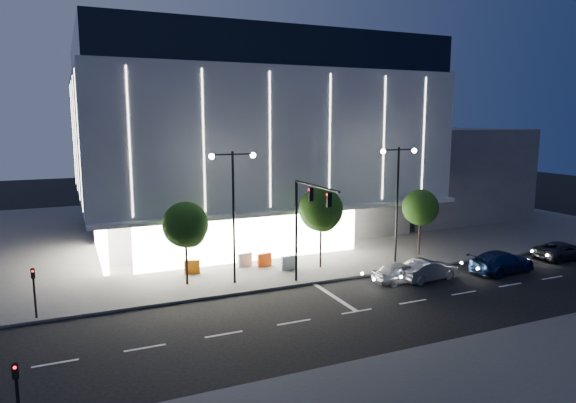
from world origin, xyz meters
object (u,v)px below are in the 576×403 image
Objects in this scene: traffic_mast at (306,214)px; car_fourth at (563,250)px; car_third at (502,262)px; street_lamp_west at (233,198)px; barrier_b at (245,260)px; ped_signal_far at (34,288)px; street_lamp_east at (398,187)px; ped_signal_near at (17,393)px; tree_right at (420,209)px; car_second at (428,270)px; tree_left at (186,227)px; tree_mid at (321,212)px; barrier_c at (265,260)px; car_lead at (401,272)px; barrier_a at (192,267)px; barrier_d at (288,263)px.

traffic_mast is 1.42× the size of car_fourth.
street_lamp_west is at bearing 68.57° from car_third.
car_third is 4.96× the size of barrier_b.
ped_signal_far is 14.82m from barrier_b.
street_lamp_east is 9.21m from car_third.
ped_signal_near is at bearing -151.63° from street_lamp_east.
car_second is (-3.41, -5.41, -3.15)m from tree_right.
car_third is (14.71, -2.39, -4.24)m from traffic_mast.
car_third is (2.69, -6.07, -3.09)m from tree_right.
tree_left is 1.15× the size of car_fourth.
traffic_mast reaches higher than barrier_b.
tree_mid is at bearing 0.00° from tree_left.
barrier_c is at bearing 97.81° from traffic_mast.
tree_mid is at bearing -32.84° from barrier_b.
street_lamp_east is 16.12m from tree_left.
tree_left is (9.03, 14.52, 2.15)m from ped_signal_near.
car_lead is at bearing -54.72° from tree_mid.
ped_signal_far is 10.95m from barrier_a.
car_second is (5.59, -5.41, -3.60)m from tree_mid.
tree_left is 29.72m from car_fourth.
ped_signal_far is 30.94m from car_third.
street_lamp_east is 28.70m from ped_signal_near.
ped_signal_far is 19.35m from tree_mid.
street_lamp_west is 3.69m from tree_left.
car_second is at bearing -43.58° from barrier_b.
street_lamp_west reaches higher than car_lead.
car_third is (8.10, -1.00, 0.09)m from car_lead.
car_second is at bearing 77.47° from car_third.
barrier_a is 1.00× the size of barrier_d.
barrier_d is at bearing -44.76° from barrier_b.
traffic_mast is 1.15× the size of tree_mid.
ped_signal_near reaches higher than barrier_a.
barrier_d is (7.55, 0.40, -3.38)m from tree_left.
tree_left is 5.20× the size of barrier_d.
barrier_a is (-6.16, 5.81, -4.38)m from traffic_mast.
tree_right is 1.01× the size of car_third.
barrier_d is at bearing 177.99° from tree_right.
car_third is at bearing 15.38° from ped_signal_near.
street_lamp_west reaches higher than barrier_c.
street_lamp_east reaches higher than car_second.
tree_mid is 10.12m from barrier_a.
barrier_b is at bearing 108.81° from traffic_mast.
tree_mid is 13.64m from car_third.
barrier_d is at bearing 76.45° from car_fourth.
street_lamp_west is at bearing 65.02° from car_second.
traffic_mast is at bearing -78.52° from barrier_b.
ped_signal_near is at bearing -145.88° from traffic_mast.
car_third reaches higher than barrier_d.
tree_left is 14.88m from car_lead.
tree_mid is 9.01m from tree_right.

